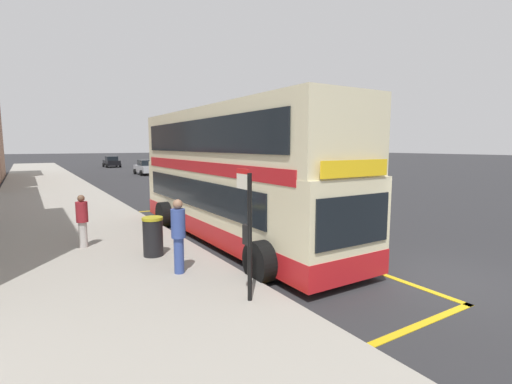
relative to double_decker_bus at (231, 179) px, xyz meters
name	(u,v)px	position (x,y,z in m)	size (l,w,h in m)	color
ground_plane	(128,179)	(2.46, 25.94, -2.06)	(260.00, 260.00, 0.00)	#28282B
pavement_near	(45,182)	(-4.54, 25.94, -1.99)	(6.00, 76.00, 0.14)	gray
double_decker_bus	(231,179)	(0.00, 0.00, 0.00)	(3.16, 11.10, 4.40)	beige
bus_bay_markings	(235,239)	(0.03, -0.15, -2.06)	(3.14, 14.34, 0.01)	gold
bus_stop_sign	(248,223)	(-2.26, -4.89, -0.38)	(0.09, 0.51, 2.61)	black
parked_car_navy_behind	(231,178)	(7.19, 13.57, -1.26)	(2.09, 4.20, 1.62)	navy
parked_car_black_across	(112,162)	(5.02, 47.03, -1.26)	(2.09, 4.20, 1.62)	black
parked_car_silver_kerbside	(146,167)	(5.43, 29.96, -1.26)	(2.09, 4.20, 1.62)	#B2B5BA
pedestrian_waiting_near_sign	(82,219)	(-4.54, 1.01, -1.06)	(0.34, 0.34, 1.60)	#B7B2AD
pedestrian_further_back	(178,233)	(-2.89, -2.71, -0.94)	(0.34, 0.34, 1.80)	#33478C
litter_bin	(153,236)	(-3.00, -0.97, -1.37)	(0.57, 0.57, 1.09)	black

